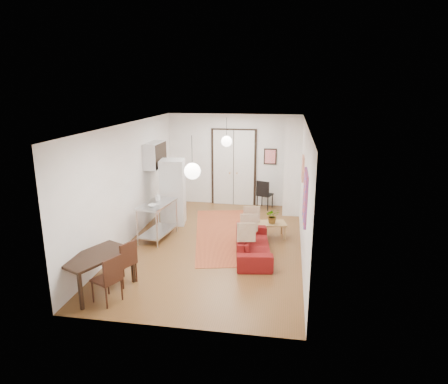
% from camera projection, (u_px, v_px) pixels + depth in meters
% --- Properties ---
extents(floor, '(7.00, 7.00, 0.00)m').
position_uv_depth(floor, '(214.00, 244.00, 9.75)').
color(floor, brown).
rests_on(floor, ground).
extents(ceiling, '(4.20, 7.00, 0.02)m').
position_uv_depth(ceiling, '(213.00, 125.00, 8.99)').
color(ceiling, silver).
rests_on(ceiling, wall_back).
extents(wall_back, '(4.20, 0.02, 2.90)m').
position_uv_depth(wall_back, '(234.00, 160.00, 12.70)').
color(wall_back, white).
rests_on(wall_back, floor).
extents(wall_front, '(4.20, 0.02, 2.90)m').
position_uv_depth(wall_front, '(170.00, 243.00, 6.03)').
color(wall_front, white).
rests_on(wall_front, floor).
extents(wall_left, '(0.02, 7.00, 2.90)m').
position_uv_depth(wall_left, '(129.00, 183.00, 9.70)').
color(wall_left, white).
rests_on(wall_left, floor).
extents(wall_right, '(0.02, 7.00, 2.90)m').
position_uv_depth(wall_right, '(304.00, 191.00, 9.04)').
color(wall_right, white).
rests_on(wall_right, floor).
extents(double_doors, '(1.44, 0.06, 2.50)m').
position_uv_depth(double_doors, '(234.00, 168.00, 12.73)').
color(double_doors, white).
rests_on(double_doors, wall_back).
extents(stub_partition, '(0.50, 0.10, 2.90)m').
position_uv_depth(stub_partition, '(293.00, 168.00, 11.51)').
color(stub_partition, white).
rests_on(stub_partition, floor).
extents(wall_cabinet, '(0.35, 1.00, 0.70)m').
position_uv_depth(wall_cabinet, '(155.00, 155.00, 10.98)').
color(wall_cabinet, silver).
rests_on(wall_cabinet, wall_left).
extents(painting_popart, '(0.05, 1.00, 1.00)m').
position_uv_depth(painting_popart, '(305.00, 197.00, 7.80)').
color(painting_popart, red).
rests_on(painting_popart, wall_right).
extents(painting_abstract, '(0.05, 0.50, 0.60)m').
position_uv_depth(painting_abstract, '(303.00, 168.00, 9.71)').
color(painting_abstract, '#F6ECCD').
rests_on(painting_abstract, wall_right).
extents(poster_back, '(0.40, 0.03, 0.50)m').
position_uv_depth(poster_back, '(270.00, 157.00, 12.46)').
color(poster_back, red).
rests_on(poster_back, wall_back).
extents(print_left, '(0.03, 0.44, 0.54)m').
position_uv_depth(print_left, '(156.00, 150.00, 11.47)').
color(print_left, '#9F6E42').
rests_on(print_left, wall_left).
extents(pendant_back, '(0.30, 0.30, 0.80)m').
position_uv_depth(pendant_back, '(227.00, 141.00, 11.07)').
color(pendant_back, white).
rests_on(pendant_back, ceiling).
extents(pendant_front, '(0.30, 0.30, 0.80)m').
position_uv_depth(pendant_front, '(192.00, 171.00, 7.25)').
color(pendant_front, white).
rests_on(pendant_front, ceiling).
extents(kilim_rug, '(2.30, 4.22, 0.01)m').
position_uv_depth(kilim_rug, '(225.00, 234.00, 10.41)').
color(kilim_rug, '#A9552A').
rests_on(kilim_rug, floor).
extents(sofa, '(1.02, 2.02, 0.56)m').
position_uv_depth(sofa, '(253.00, 244.00, 9.04)').
color(sofa, maroon).
rests_on(sofa, floor).
extents(coffee_table, '(0.95, 0.66, 0.39)m').
position_uv_depth(coffee_table, '(268.00, 225.00, 10.13)').
color(coffee_table, '#A6854E').
rests_on(coffee_table, floor).
extents(potted_plant, '(0.36, 0.40, 0.38)m').
position_uv_depth(potted_plant, '(273.00, 216.00, 10.05)').
color(potted_plant, '#3C7132').
rests_on(potted_plant, coffee_table).
extents(kitchen_counter, '(0.77, 1.28, 0.93)m').
position_uv_depth(kitchen_counter, '(157.00, 216.00, 9.98)').
color(kitchen_counter, silver).
rests_on(kitchen_counter, floor).
extents(bowl, '(0.27, 0.27, 0.05)m').
position_uv_depth(bowl, '(153.00, 206.00, 9.60)').
color(bowl, silver).
rests_on(bowl, kitchen_counter).
extents(soap_bottle, '(0.11, 0.11, 0.19)m').
position_uv_depth(soap_bottle, '(158.00, 197.00, 10.12)').
color(soap_bottle, teal).
rests_on(soap_bottle, kitchen_counter).
extents(fridge, '(0.72, 0.72, 1.81)m').
position_uv_depth(fridge, '(173.00, 192.00, 11.02)').
color(fridge, silver).
rests_on(fridge, floor).
extents(dining_table, '(1.22, 1.49, 0.72)m').
position_uv_depth(dining_table, '(96.00, 259.00, 7.42)').
color(dining_table, black).
rests_on(dining_table, floor).
extents(dining_chair_near, '(0.56, 0.66, 0.89)m').
position_uv_depth(dining_chair_near, '(124.00, 257.00, 7.81)').
color(dining_chair_near, '#371C11').
rests_on(dining_chair_near, floor).
extents(dining_chair_far, '(0.56, 0.66, 0.89)m').
position_uv_depth(dining_chair_far, '(108.00, 273.00, 7.14)').
color(dining_chair_far, '#371C11').
rests_on(dining_chair_far, floor).
extents(black_side_chair, '(0.54, 0.55, 0.91)m').
position_uv_depth(black_side_chair, '(265.00, 191.00, 12.53)').
color(black_side_chair, black).
rests_on(black_side_chair, floor).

